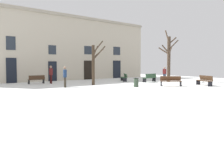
{
  "coord_description": "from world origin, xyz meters",
  "views": [
    {
      "loc": [
        -10.97,
        -12.78,
        1.87
      ],
      "look_at": [
        0.0,
        2.06,
        1.0
      ],
      "focal_mm": 33.02,
      "sensor_mm": 36.0,
      "label": 1
    }
  ],
  "objects_px": {
    "bench_by_litter_bin": "(124,77)",
    "person_by_shop_door": "(65,76)",
    "bench_back_to_back_left": "(150,78)",
    "bench_facing_shops": "(171,81)",
    "bench_far_corner": "(36,79)",
    "streetlamp": "(93,60)",
    "litter_bin": "(136,82)",
    "tree_center": "(94,63)",
    "bench_near_lamp": "(205,80)",
    "person_strolling": "(164,73)",
    "tree_foreground": "(169,56)",
    "person_crossing_plaza": "(51,74)"
  },
  "relations": [
    {
      "from": "bench_by_litter_bin",
      "to": "person_by_shop_door",
      "type": "relative_size",
      "value": 1.08
    },
    {
      "from": "bench_back_to_back_left",
      "to": "person_by_shop_door",
      "type": "xyz_separation_m",
      "value": [
        -9.71,
        0.36,
        0.5
      ]
    },
    {
      "from": "bench_facing_shops",
      "to": "bench_far_corner",
      "type": "xyz_separation_m",
      "value": [
        -8.84,
        9.32,
        -0.03
      ]
    },
    {
      "from": "bench_facing_shops",
      "to": "bench_back_to_back_left",
      "type": "relative_size",
      "value": 0.84
    },
    {
      "from": "streetlamp",
      "to": "litter_bin",
      "type": "relative_size",
      "value": 5.31
    },
    {
      "from": "tree_center",
      "to": "bench_near_lamp",
      "type": "distance_m",
      "value": 10.18
    },
    {
      "from": "bench_facing_shops",
      "to": "bench_far_corner",
      "type": "bearing_deg",
      "value": 174.84
    },
    {
      "from": "person_strolling",
      "to": "streetlamp",
      "type": "bearing_deg",
      "value": -118.31
    },
    {
      "from": "bench_far_corner",
      "to": "person_strolling",
      "type": "xyz_separation_m",
      "value": [
        13.96,
        -4.44,
        0.47
      ]
    },
    {
      "from": "bench_back_to_back_left",
      "to": "litter_bin",
      "type": "bearing_deg",
      "value": 23.38
    },
    {
      "from": "tree_foreground",
      "to": "bench_far_corner",
      "type": "bearing_deg",
      "value": 152.81
    },
    {
      "from": "bench_near_lamp",
      "to": "person_strolling",
      "type": "xyz_separation_m",
      "value": [
        2.24,
        6.37,
        0.43
      ]
    },
    {
      "from": "bench_far_corner",
      "to": "bench_near_lamp",
      "type": "bearing_deg",
      "value": 139.12
    },
    {
      "from": "streetlamp",
      "to": "bench_by_litter_bin",
      "type": "relative_size",
      "value": 2.13
    },
    {
      "from": "tree_foreground",
      "to": "litter_bin",
      "type": "distance_m",
      "value": 7.09
    },
    {
      "from": "tree_foreground",
      "to": "bench_facing_shops",
      "type": "height_order",
      "value": "tree_foreground"
    },
    {
      "from": "streetlamp",
      "to": "person_strolling",
      "type": "height_order",
      "value": "streetlamp"
    },
    {
      "from": "bench_near_lamp",
      "to": "person_crossing_plaza",
      "type": "xyz_separation_m",
      "value": [
        -10.53,
        10.09,
        0.54
      ]
    },
    {
      "from": "tree_foreground",
      "to": "person_by_shop_door",
      "type": "xyz_separation_m",
      "value": [
        -11.42,
        1.52,
        -1.81
      ]
    },
    {
      "from": "streetlamp",
      "to": "person_strolling",
      "type": "distance_m",
      "value": 8.92
    },
    {
      "from": "bench_by_litter_bin",
      "to": "bench_far_corner",
      "type": "bearing_deg",
      "value": -76.05
    },
    {
      "from": "tree_foreground",
      "to": "tree_center",
      "type": "distance_m",
      "value": 8.65
    },
    {
      "from": "tree_foreground",
      "to": "person_strolling",
      "type": "height_order",
      "value": "tree_foreground"
    },
    {
      "from": "tree_foreground",
      "to": "streetlamp",
      "type": "distance_m",
      "value": 8.26
    },
    {
      "from": "bench_by_litter_bin",
      "to": "person_crossing_plaza",
      "type": "height_order",
      "value": "person_crossing_plaza"
    },
    {
      "from": "litter_bin",
      "to": "bench_by_litter_bin",
      "type": "xyz_separation_m",
      "value": [
        3.2,
        5.41,
        0.06
      ]
    },
    {
      "from": "bench_by_litter_bin",
      "to": "person_by_shop_door",
      "type": "distance_m",
      "value": 8.47
    },
    {
      "from": "tree_foreground",
      "to": "person_crossing_plaza",
      "type": "bearing_deg",
      "value": 153.26
    },
    {
      "from": "tree_center",
      "to": "person_by_shop_door",
      "type": "xyz_separation_m",
      "value": [
        -2.99,
        -0.3,
        -1.07
      ]
    },
    {
      "from": "streetlamp",
      "to": "tree_foreground",
      "type": "bearing_deg",
      "value": -37.33
    },
    {
      "from": "bench_far_corner",
      "to": "bench_back_to_back_left",
      "type": "distance_m",
      "value": 11.81
    },
    {
      "from": "tree_foreground",
      "to": "bench_far_corner",
      "type": "xyz_separation_m",
      "value": [
        -12.32,
        6.33,
        -2.36
      ]
    },
    {
      "from": "tree_foreground",
      "to": "bench_facing_shops",
      "type": "xyz_separation_m",
      "value": [
        -3.48,
        -2.99,
        -2.33
      ]
    },
    {
      "from": "bench_facing_shops",
      "to": "person_crossing_plaza",
      "type": "relative_size",
      "value": 0.93
    },
    {
      "from": "bench_facing_shops",
      "to": "tree_center",
      "type": "bearing_deg",
      "value": 177.14
    },
    {
      "from": "bench_by_litter_bin",
      "to": "bench_facing_shops",
      "type": "distance_m",
      "value": 6.68
    },
    {
      "from": "person_strolling",
      "to": "person_crossing_plaza",
      "type": "relative_size",
      "value": 0.9
    },
    {
      "from": "bench_facing_shops",
      "to": "person_by_shop_door",
      "type": "bearing_deg",
      "value": -168.24
    },
    {
      "from": "tree_center",
      "to": "person_crossing_plaza",
      "type": "height_order",
      "value": "tree_center"
    },
    {
      "from": "tree_center",
      "to": "person_crossing_plaza",
      "type": "bearing_deg",
      "value": 125.49
    },
    {
      "from": "litter_bin",
      "to": "person_strolling",
      "type": "bearing_deg",
      "value": 24.01
    },
    {
      "from": "bench_far_corner",
      "to": "person_strolling",
      "type": "distance_m",
      "value": 14.66
    },
    {
      "from": "tree_foreground",
      "to": "bench_facing_shops",
      "type": "relative_size",
      "value": 3.46
    },
    {
      "from": "streetlamp",
      "to": "bench_far_corner",
      "type": "relative_size",
      "value": 2.54
    },
    {
      "from": "tree_center",
      "to": "person_strolling",
      "type": "relative_size",
      "value": 2.54
    },
    {
      "from": "litter_bin",
      "to": "bench_far_corner",
      "type": "xyz_separation_m",
      "value": [
        -5.87,
        8.05,
        0.04
      ]
    },
    {
      "from": "litter_bin",
      "to": "person_by_shop_door",
      "type": "relative_size",
      "value": 0.43
    },
    {
      "from": "tree_foreground",
      "to": "person_by_shop_door",
      "type": "relative_size",
      "value": 3.32
    },
    {
      "from": "bench_back_to_back_left",
      "to": "person_crossing_plaza",
      "type": "xyz_separation_m",
      "value": [
        -9.42,
        4.45,
        0.53
      ]
    },
    {
      "from": "litter_bin",
      "to": "bench_back_to_back_left",
      "type": "relative_size",
      "value": 0.38
    }
  ]
}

